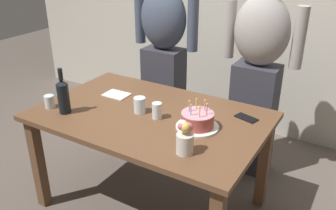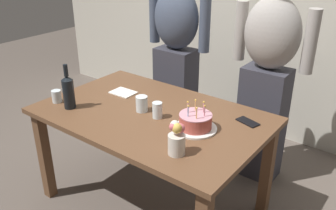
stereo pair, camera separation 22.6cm
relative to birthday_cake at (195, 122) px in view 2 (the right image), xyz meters
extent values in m
plane|color=#564C44|center=(-0.35, 0.01, -0.79)|extent=(10.00, 10.00, 0.00)
cube|color=brown|center=(-0.35, 0.01, -0.06)|extent=(1.50, 0.96, 0.03)
cube|color=brown|center=(-1.03, -0.40, -0.43)|extent=(0.07, 0.07, 0.70)
cube|color=brown|center=(-1.03, 0.42, -0.43)|extent=(0.07, 0.07, 0.70)
cube|color=brown|center=(0.33, 0.42, -0.43)|extent=(0.07, 0.07, 0.70)
cylinder|color=white|center=(0.00, 0.00, -0.04)|extent=(0.26, 0.26, 0.01)
cylinder|color=#B24C42|center=(0.00, 0.00, 0.01)|extent=(0.20, 0.20, 0.08)
cylinder|color=#D18E9E|center=(0.00, 0.00, 0.05)|extent=(0.20, 0.20, 0.01)
cylinder|color=pink|center=(0.02, 0.05, 0.08)|extent=(0.01, 0.01, 0.06)
sphere|color=#F9C64C|center=(0.02, 0.05, 0.12)|extent=(0.01, 0.01, 0.01)
cylinder|color=#EAB266|center=(-0.03, 0.04, 0.08)|extent=(0.01, 0.01, 0.06)
sphere|color=#F9C64C|center=(-0.03, 0.04, 0.12)|extent=(0.01, 0.01, 0.01)
cylinder|color=pink|center=(-0.05, -0.01, 0.08)|extent=(0.01, 0.01, 0.06)
sphere|color=#F9C64C|center=(-0.05, -0.01, 0.12)|extent=(0.01, 0.01, 0.01)
cylinder|color=#93B7DB|center=(-0.02, -0.05, 0.08)|extent=(0.01, 0.01, 0.06)
sphere|color=#F9C64C|center=(-0.02, -0.05, 0.12)|extent=(0.01, 0.01, 0.01)
cylinder|color=#EAB266|center=(0.03, -0.04, 0.08)|extent=(0.01, 0.01, 0.06)
sphere|color=#F9C64C|center=(0.03, -0.04, 0.12)|extent=(0.01, 0.01, 0.01)
cylinder|color=pink|center=(0.05, 0.01, 0.08)|extent=(0.01, 0.01, 0.06)
sphere|color=#F9C64C|center=(0.05, 0.01, 0.12)|extent=(0.01, 0.01, 0.01)
cylinder|color=silver|center=(-0.99, -0.26, 0.00)|extent=(0.07, 0.07, 0.09)
cylinder|color=silver|center=(-0.42, 0.00, 0.01)|extent=(0.08, 0.08, 0.10)
cylinder|color=silver|center=(-0.28, -0.02, 0.01)|extent=(0.06, 0.06, 0.11)
cylinder|color=black|center=(-0.84, -0.26, 0.05)|extent=(0.08, 0.08, 0.20)
cone|color=black|center=(-0.84, -0.26, 0.17)|extent=(0.08, 0.08, 0.03)
cylinder|color=black|center=(-0.84, -0.26, 0.22)|extent=(0.03, 0.03, 0.08)
cube|color=black|center=(0.21, 0.27, -0.04)|extent=(0.16, 0.11, 0.01)
cube|color=white|center=(-0.73, 0.14, -0.04)|extent=(0.18, 0.14, 0.01)
cylinder|color=silver|center=(0.07, -0.29, 0.01)|extent=(0.09, 0.09, 0.11)
sphere|color=gold|center=(0.07, -0.29, 0.11)|extent=(0.06, 0.06, 0.06)
sphere|color=#DB6670|center=(0.07, -0.27, 0.10)|extent=(0.05, 0.05, 0.05)
sphere|color=#DB6670|center=(0.05, -0.30, 0.11)|extent=(0.04, 0.04, 0.04)
sphere|color=silver|center=(0.05, -0.28, 0.12)|extent=(0.05, 0.05, 0.05)
cube|color=#33333D|center=(-0.74, 0.82, -0.33)|extent=(0.34, 0.23, 0.92)
ellipsoid|color=#424C60|center=(-0.74, 0.82, 0.39)|extent=(0.41, 0.27, 0.52)
cylinder|color=#424C60|center=(-0.48, 0.85, 0.37)|extent=(0.09, 0.09, 0.44)
cylinder|color=#424C60|center=(-1.00, 0.85, 0.37)|extent=(0.09, 0.09, 0.44)
cube|color=#33333D|center=(0.09, 0.82, -0.33)|extent=(0.34, 0.23, 0.92)
ellipsoid|color=#9E9993|center=(0.09, 0.82, 0.39)|extent=(0.41, 0.27, 0.52)
cylinder|color=#9E9993|center=(0.35, 0.85, 0.37)|extent=(0.09, 0.09, 0.44)
cylinder|color=#9E9993|center=(-0.17, 0.85, 0.37)|extent=(0.09, 0.09, 0.44)
camera|label=1|loc=(0.84, -1.75, 1.02)|focal=38.65mm
camera|label=2|loc=(1.03, -1.62, 1.02)|focal=38.65mm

